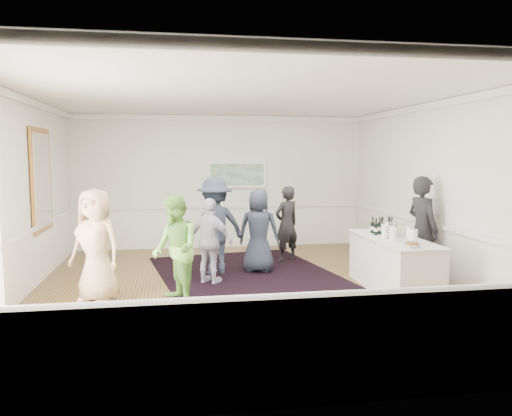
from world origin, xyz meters
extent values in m
plane|color=brown|center=(0.00, 0.00, 0.00)|extent=(8.00, 8.00, 0.00)
cube|color=white|center=(0.00, 0.00, 3.20)|extent=(7.00, 8.00, 0.02)
cube|color=white|center=(-3.50, 0.00, 1.60)|extent=(0.02, 8.00, 3.20)
cube|color=white|center=(3.50, 0.00, 1.60)|extent=(0.02, 8.00, 3.20)
cube|color=white|center=(0.00, 4.00, 1.60)|extent=(7.00, 0.02, 3.20)
cube|color=white|center=(0.00, -4.00, 1.60)|extent=(7.00, 0.02, 3.20)
cube|color=#BF7D38|center=(-3.46, 1.30, 1.80)|extent=(0.04, 1.25, 1.85)
cube|color=white|center=(-3.43, 1.30, 1.80)|extent=(0.01, 1.05, 1.65)
cube|color=white|center=(0.40, 3.95, 1.78)|extent=(1.44, 0.05, 0.66)
cube|color=#286C35|center=(0.40, 3.92, 1.78)|extent=(1.30, 0.01, 0.52)
cube|color=black|center=(0.21, 1.04, 0.01)|extent=(3.77, 4.57, 0.02)
cube|color=silver|center=(2.47, -0.44, 0.43)|extent=(0.76, 2.10, 0.86)
cube|color=silver|center=(2.47, -0.44, 0.86)|extent=(0.82, 2.16, 0.02)
imported|color=black|center=(3.20, 0.01, 0.94)|extent=(0.59, 0.77, 1.88)
imported|color=tan|center=(-2.31, -0.34, 0.87)|extent=(1.01, 0.90, 1.74)
imported|color=#6AB247|center=(-1.11, -0.61, 0.83)|extent=(0.86, 0.97, 1.66)
imported|color=#B9B3C9|center=(-0.51, 0.48, 0.75)|extent=(0.93, 0.81, 1.50)
imported|color=#222A3A|center=(-0.37, 1.19, 0.91)|extent=(1.32, 0.98, 1.83)
imported|color=black|center=(1.21, 2.06, 0.80)|extent=(0.69, 0.60, 1.60)
imported|color=#222A3A|center=(0.47, 1.21, 0.81)|extent=(0.91, 0.75, 1.61)
cylinder|color=#7CB741|center=(2.34, -0.69, 0.99)|extent=(0.12, 0.12, 0.24)
cylinder|color=#DA404A|center=(2.61, -0.70, 0.99)|extent=(0.12, 0.12, 0.24)
cylinder|color=#80A93C|center=(2.30, -0.44, 0.99)|extent=(0.12, 0.12, 0.24)
cylinder|color=white|center=(2.55, -0.95, 0.99)|extent=(0.12, 0.12, 0.24)
cylinder|color=silver|center=(2.47, -0.24, 0.99)|extent=(0.26, 0.26, 0.25)
imported|color=white|center=(2.37, -1.26, 0.91)|extent=(0.25, 0.25, 0.06)
cylinder|color=brown|center=(2.37, -1.26, 0.93)|extent=(0.19, 0.19, 0.04)
camera|label=1|loc=(-1.11, -8.11, 2.23)|focal=35.00mm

